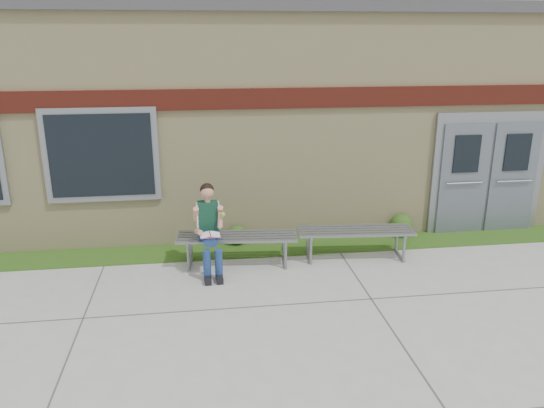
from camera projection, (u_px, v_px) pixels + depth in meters
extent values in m
plane|color=#9E9E99|center=(310.00, 322.00, 7.01)|extent=(80.00, 80.00, 0.00)
cube|color=#254311|center=(280.00, 247.00, 9.47)|extent=(16.00, 0.80, 0.02)
cube|color=beige|center=(258.00, 110.00, 12.08)|extent=(16.00, 6.00, 4.00)
cube|color=#3F3F42|center=(257.00, 13.00, 11.44)|extent=(16.20, 6.20, 0.20)
cube|color=maroon|center=(278.00, 98.00, 9.03)|extent=(16.00, 0.06, 0.35)
cube|color=slate|center=(102.00, 155.00, 8.90)|extent=(1.90, 0.08, 1.60)
cube|color=black|center=(101.00, 156.00, 8.87)|extent=(1.70, 0.04, 1.40)
cube|color=slate|center=(487.00, 173.00, 9.99)|extent=(2.20, 0.08, 2.30)
cube|color=slate|center=(463.00, 180.00, 9.90)|extent=(0.92, 0.06, 2.10)
cube|color=slate|center=(513.00, 178.00, 10.04)|extent=(0.92, 0.06, 2.10)
cube|color=slate|center=(237.00, 236.00, 8.65)|extent=(2.00, 0.72, 0.04)
cube|color=slate|center=(189.00, 254.00, 8.63)|extent=(0.10, 0.55, 0.45)
cube|color=slate|center=(284.00, 249.00, 8.83)|extent=(0.10, 0.55, 0.45)
cube|color=slate|center=(356.00, 231.00, 8.91)|extent=(1.99, 0.71, 0.04)
cube|color=slate|center=(310.00, 248.00, 8.89)|extent=(0.09, 0.54, 0.44)
cube|color=slate|center=(399.00, 243.00, 9.09)|extent=(0.09, 0.54, 0.44)
cube|color=navy|center=(209.00, 233.00, 8.51)|extent=(0.35, 0.25, 0.16)
cube|color=#0E3625|center=(208.00, 216.00, 8.40)|extent=(0.33, 0.21, 0.46)
sphere|color=tan|center=(207.00, 192.00, 8.27)|extent=(0.22, 0.22, 0.21)
sphere|color=black|center=(207.00, 190.00, 8.28)|extent=(0.23, 0.23, 0.22)
cylinder|color=navy|center=(204.00, 238.00, 8.24)|extent=(0.17, 0.42, 0.15)
cylinder|color=navy|center=(215.00, 238.00, 8.27)|extent=(0.17, 0.42, 0.15)
cylinder|color=navy|center=(207.00, 266.00, 8.13)|extent=(0.12, 0.12, 0.50)
cylinder|color=navy|center=(219.00, 265.00, 8.16)|extent=(0.12, 0.12, 0.50)
cube|color=black|center=(208.00, 279.00, 8.13)|extent=(0.11, 0.26, 0.10)
cube|color=black|center=(220.00, 278.00, 8.16)|extent=(0.11, 0.26, 0.10)
cylinder|color=tan|center=(196.00, 214.00, 8.29)|extent=(0.10, 0.23, 0.26)
cylinder|color=tan|center=(220.00, 212.00, 8.35)|extent=(0.10, 0.23, 0.26)
cube|color=white|center=(210.00, 235.00, 8.12)|extent=(0.32, 0.23, 0.01)
cube|color=#C64A73|center=(210.00, 235.00, 8.12)|extent=(0.32, 0.24, 0.01)
sphere|color=#6DB02E|center=(223.00, 215.00, 8.23)|extent=(0.08, 0.08, 0.08)
sphere|color=#254311|center=(237.00, 235.00, 9.55)|extent=(0.34, 0.34, 0.34)
sphere|color=#254311|center=(401.00, 225.00, 9.94)|extent=(0.42, 0.42, 0.42)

